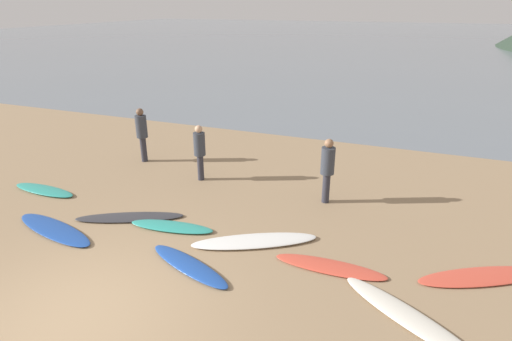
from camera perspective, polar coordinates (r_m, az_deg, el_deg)
name	(u,v)px	position (r m, az deg, el deg)	size (l,w,h in m)	color
ground_plane	(278,142)	(15.27, 3.04, 3.93)	(120.00, 120.00, 0.20)	#997C5B
ocean_water	(393,37)	(64.60, 18.16, 16.85)	(140.00, 100.00, 0.01)	slate
surfboard_0	(44,190)	(12.31, -26.92, -2.38)	(1.96, 0.50, 0.09)	teal
surfboard_1	(54,229)	(10.17, -25.80, -7.22)	(2.41, 0.59, 0.08)	#1E479E
surfboard_2	(130,217)	(10.09, -16.82, -6.11)	(2.45, 0.49, 0.07)	#333338
surfboard_3	(172,227)	(9.45, -11.43, -7.49)	(1.91, 0.47, 0.09)	teal
surfboard_4	(189,265)	(8.13, -9.11, -12.65)	(2.05, 0.46, 0.08)	#1E479E
surfboard_5	(255,241)	(8.75, -0.20, -9.58)	(2.61, 0.59, 0.09)	white
surfboard_6	(330,267)	(8.14, 10.04, -12.78)	(2.10, 0.50, 0.06)	#D84C38
surfboard_7	(408,317)	(7.34, 20.00, -18.23)	(2.48, 0.49, 0.08)	silver
surfboard_8	(482,277)	(8.77, 28.40, -12.59)	(2.44, 0.56, 0.06)	#D84C38
person_0	(328,166)	(10.20, 9.72, 0.65)	(0.33, 0.33, 1.64)	#2D2D38
person_1	(142,131)	(13.25, -15.31, 5.26)	(0.34, 0.34, 1.68)	#2D2D38
person_2	(200,148)	(11.51, -7.69, 3.03)	(0.32, 0.32, 1.57)	#2D2D38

